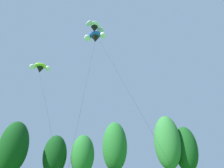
% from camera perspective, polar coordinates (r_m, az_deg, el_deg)
% --- Properties ---
extents(treeline_tree_d, '(4.81, 4.81, 11.14)m').
position_cam_1_polar(treeline_tree_d, '(39.63, -26.26, -15.80)').
color(treeline_tree_d, '#472D19').
rests_on(treeline_tree_d, ground_plane).
extents(treeline_tree_e, '(4.32, 4.32, 9.33)m').
position_cam_1_polar(treeline_tree_e, '(40.84, -16.01, -19.04)').
color(treeline_tree_e, '#472D19').
rests_on(treeline_tree_e, ground_plane).
extents(treeline_tree_f, '(4.37, 4.37, 9.53)m').
position_cam_1_polar(treeline_tree_f, '(40.45, -8.38, -19.46)').
color(treeline_tree_f, '#472D19').
rests_on(treeline_tree_f, ground_plane).
extents(treeline_tree_g, '(5.41, 5.41, 13.36)m').
position_cam_1_polar(treeline_tree_g, '(45.76, 0.78, -17.33)').
color(treeline_tree_g, '#472D19').
rests_on(treeline_tree_g, ground_plane).
extents(treeline_tree_h, '(5.88, 5.88, 15.10)m').
position_cam_1_polar(treeline_tree_h, '(48.61, 15.51, -15.67)').
color(treeline_tree_h, '#472D19').
rests_on(treeline_tree_h, ground_plane).
extents(treeline_tree_i, '(5.27, 5.27, 12.84)m').
position_cam_1_polar(treeline_tree_i, '(50.92, 20.30, -17.00)').
color(treeline_tree_i, '#472D19').
rests_on(treeline_tree_i, ground_plane).
extents(parafoil_kite_high_lime_white, '(6.75, 16.81, 19.45)m').
position_cam_1_polar(parafoil_kite_high_lime_white, '(37.72, -19.84, 4.37)').
color(parafoil_kite_high_lime_white, '#93D633').
extents(parafoil_kite_mid_white, '(5.64, 14.19, 23.38)m').
position_cam_1_polar(parafoil_kite_mid_white, '(33.73, -4.92, 15.91)').
color(parafoil_kite_mid_white, white).
extents(parafoil_kite_far_blue_white, '(5.21, 9.69, 22.15)m').
position_cam_1_polar(parafoil_kite_far_blue_white, '(32.77, -4.84, 13.25)').
color(parafoil_kite_far_blue_white, blue).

